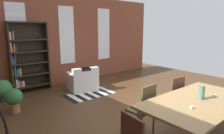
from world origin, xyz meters
name	(u,v)px	position (x,y,z in m)	size (l,w,h in m)	color
ground_plane	(149,118)	(0.00, 0.00, 0.00)	(9.74, 9.74, 0.00)	#472F1A
back_wall_brick	(66,40)	(0.00, 3.81, 1.50)	(7.78, 0.12, 3.00)	brown
window_pane_0	(17,37)	(-1.58, 3.74, 1.65)	(0.55, 0.02, 1.95)	white
window_pane_1	(67,35)	(0.00, 3.74, 1.65)	(0.55, 0.02, 1.95)	white
window_pane_2	(104,34)	(1.58, 3.74, 1.65)	(0.55, 0.02, 1.95)	white
dining_table	(199,104)	(-0.14, -1.11, 0.70)	(2.02, 1.08, 0.78)	olive
vase_on_table	(202,92)	(-0.07, -1.11, 0.89)	(0.09, 0.09, 0.23)	#4C7266
tealight_candle_0	(191,107)	(-0.55, -1.21, 0.80)	(0.04, 0.04, 0.04)	silver
tealight_candle_1	(214,96)	(0.19, -1.20, 0.80)	(0.04, 0.04, 0.05)	silver
dining_chair_far_left	(143,108)	(-0.59, -0.34, 0.51)	(0.43, 0.43, 0.95)	#434124
dining_chair_far_right	(173,97)	(0.31, -0.34, 0.51)	(0.43, 0.43, 0.95)	#562F27
bookshelf_tall	(26,58)	(-1.44, 3.55, 1.02)	(1.11, 0.33, 2.09)	#2D2319
armchair_white	(83,81)	(-0.10, 2.59, 0.28)	(0.92, 0.92, 0.75)	silver
potted_plant_by_shelf	(14,99)	(-2.16, 2.15, 0.33)	(0.38, 0.38, 0.56)	#9E6042
potted_plant_corner	(3,90)	(-2.21, 3.12, 0.30)	(0.47, 0.47, 0.57)	#333338
striped_rug	(89,94)	(-0.16, 2.13, 0.00)	(1.39, 0.79, 0.01)	black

